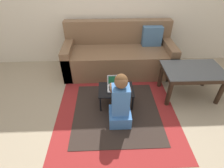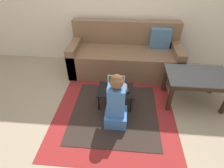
# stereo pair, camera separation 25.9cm
# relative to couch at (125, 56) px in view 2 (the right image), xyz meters

# --- Properties ---
(ground_plane) EXTENTS (16.00, 16.00, 0.00)m
(ground_plane) POSITION_rel_couch_xyz_m (-0.23, -0.97, -0.32)
(ground_plane) COLOR gray
(area_rug) EXTENTS (1.75, 1.76, 0.01)m
(area_rug) POSITION_rel_couch_xyz_m (-0.12, -1.17, -0.31)
(area_rug) COLOR maroon
(area_rug) RESTS_ON ground_plane
(couch) EXTENTS (2.02, 0.80, 0.91)m
(couch) POSITION_rel_couch_xyz_m (0.00, 0.00, 0.00)
(couch) COLOR brown
(couch) RESTS_ON ground_plane
(coffee_table) EXTENTS (0.90, 0.58, 0.50)m
(coffee_table) POSITION_rel_couch_xyz_m (1.08, -0.80, 0.10)
(coffee_table) COLOR #4C5156
(coffee_table) RESTS_ON ground_plane
(laptop_desk) EXTENTS (0.52, 0.37, 0.29)m
(laptop_desk) POSITION_rel_couch_xyz_m (-0.12, -0.98, -0.06)
(laptop_desk) COLOR black
(laptop_desk) RESTS_ON ground_plane
(laptop) EXTENTS (0.25, 0.18, 0.19)m
(laptop) POSITION_rel_couch_xyz_m (-0.12, -0.96, 0.00)
(laptop) COLOR silver
(laptop) RESTS_ON laptop_desk
(computer_mouse) EXTENTS (0.07, 0.11, 0.04)m
(computer_mouse) POSITION_rel_couch_xyz_m (0.06, -1.01, -0.01)
(computer_mouse) COLOR black
(computer_mouse) RESTS_ON laptop_desk
(person_seated) EXTENTS (0.29, 0.38, 0.79)m
(person_seated) POSITION_rel_couch_xyz_m (-0.08, -1.35, 0.03)
(person_seated) COLOR #3D70B2
(person_seated) RESTS_ON ground_plane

